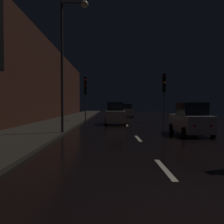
{
  "coord_description": "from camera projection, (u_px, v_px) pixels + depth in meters",
  "views": [
    {
      "loc": [
        -1.56,
        -3.49,
        1.81
      ],
      "look_at": [
        -1.38,
        13.02,
        1.33
      ],
      "focal_mm": 37.16,
      "sensor_mm": 36.0,
      "label": 1
    }
  ],
  "objects": [
    {
      "name": "traffic_light_far_right",
      "position": [
        164.0,
        87.0,
        24.59
      ],
      "size": [
        0.31,
        0.46,
        5.15
      ],
      "rotation": [
        0.0,
        0.0,
        -1.58
      ],
      "color": "#38383A",
      "rests_on": "ground"
    },
    {
      "name": "car_distant_taillights",
      "position": [
        127.0,
        111.0,
        36.44
      ],
      "size": [
        1.87,
        4.04,
        2.04
      ],
      "rotation": [
        0.0,
        0.0,
        1.57
      ],
      "color": "silver",
      "rests_on": "ground"
    },
    {
      "name": "lane_centerline",
      "position": [
        136.0,
        136.0,
        13.41
      ],
      "size": [
        0.16,
        16.73,
        0.01
      ],
      "color": "beige",
      "rests_on": "ground"
    },
    {
      "name": "traffic_light_far_left",
      "position": [
        85.0,
        89.0,
        25.83
      ],
      "size": [
        0.34,
        0.47,
        4.96
      ],
      "rotation": [
        0.0,
        0.0,
        -1.45
      ],
      "color": "#38383A",
      "rests_on": "ground"
    },
    {
      "name": "car_approaching_headlights",
      "position": [
        115.0,
        114.0,
        22.27
      ],
      "size": [
        1.93,
        4.19,
        2.11
      ],
      "rotation": [
        0.0,
        0.0,
        -1.57
      ],
      "color": "silver",
      "rests_on": "ground"
    },
    {
      "name": "building_facade_left",
      "position": [
        37.0,
        77.0,
        24.31
      ],
      "size": [
        0.8,
        63.0,
        9.57
      ],
      "primitive_type": "cube",
      "color": "#472319",
      "rests_on": "ground"
    },
    {
      "name": "streetlamp_overhead",
      "position": [
        69.0,
        48.0,
        14.1
      ],
      "size": [
        1.7,
        0.44,
        8.16
      ],
      "color": "#2D2D30",
      "rests_on": "ground"
    },
    {
      "name": "ground",
      "position": [
        122.0,
        120.0,
        28.05
      ],
      "size": [
        25.52,
        84.0,
        0.02
      ],
      "primitive_type": "cube",
      "color": "black"
    },
    {
      "name": "car_parked_right_near",
      "position": [
        191.0,
        120.0,
        14.3
      ],
      "size": [
        1.81,
        3.93,
        1.98
      ],
      "rotation": [
        0.0,
        0.0,
        1.57
      ],
      "color": "#A5A8AD",
      "rests_on": "ground"
    },
    {
      "name": "sidewalk_left",
      "position": [
        68.0,
        120.0,
        27.97
      ],
      "size": [
        4.4,
        84.0,
        0.15
      ],
      "primitive_type": "cube",
      "color": "#38332B",
      "rests_on": "ground"
    }
  ]
}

